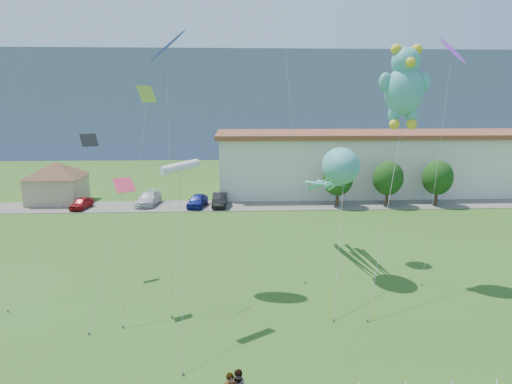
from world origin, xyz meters
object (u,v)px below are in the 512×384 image
pavilion (57,178)px  parked_car_white (149,199)px  parked_car_black (220,200)px  parked_car_red (82,203)px  parked_car_blue (198,201)px  octopus_kite (336,174)px  warehouse (435,161)px  teddy_bear_kite (404,85)px

pavilion → parked_car_white: pavilion is taller
parked_car_white → parked_car_black: parked_car_black is taller
pavilion → parked_car_red: size_ratio=2.41×
parked_car_blue → octopus_kite: (11.68, -20.61, 6.25)m
parked_car_black → octopus_kite: (9.06, -20.77, 6.22)m
pavilion → warehouse: warehouse is taller
parked_car_black → teddy_bear_kite: 28.86m
parked_car_blue → teddy_bear_kite: (15.66, -22.36, 12.49)m
parked_car_red → parked_car_white: 7.60m
pavilion → parked_car_blue: size_ratio=2.09×
octopus_kite → parked_car_black: bearing=113.6°
parked_car_red → parked_car_blue: 13.37m
octopus_kite → teddy_bear_kite: teddy_bear_kite is taller
parked_car_red → teddy_bear_kite: size_ratio=0.24×
octopus_kite → teddy_bear_kite: size_ratio=0.89×
warehouse → parked_car_white: warehouse is taller
parked_car_white → teddy_bear_kite: teddy_bear_kite is taller
warehouse → parked_car_blue: warehouse is taller
warehouse → teddy_bear_kite: 37.28m
warehouse → parked_car_white: 39.50m
parked_car_red → parked_car_blue: (13.36, 0.31, 0.10)m
parked_car_red → parked_car_blue: size_ratio=0.87×
warehouse → parked_car_black: (-29.91, -9.44, -3.29)m
parked_car_black → parked_car_red: bearing=-176.6°
parked_car_white → octopus_kite: size_ratio=0.37×
parked_car_black → teddy_bear_kite: size_ratio=0.30×
parked_car_white → teddy_bear_kite: (21.62, -23.73, 12.48)m
parked_car_blue → teddy_bear_kite: size_ratio=0.28×
parked_car_white → parked_car_black: (8.58, -1.21, 0.01)m
parked_car_red → pavilion: bearing=145.9°
pavilion → octopus_kite: octopus_kite is taller
warehouse → parked_car_red: warehouse is taller
parked_car_black → teddy_bear_kite: teddy_bear_kite is taller
pavilion → parked_car_white: size_ratio=1.75×
warehouse → teddy_bear_kite: teddy_bear_kite is taller
parked_car_red → parked_car_black: parked_car_black is taller
octopus_kite → teddy_bear_kite: 7.61m
pavilion → octopus_kite: bearing=-39.7°
parked_car_red → parked_car_white: size_ratio=0.73×
pavilion → parked_car_black: (20.09, -3.44, -2.19)m
parked_car_blue → octopus_kite: bearing=-49.0°
parked_car_black → octopus_kite: 23.50m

